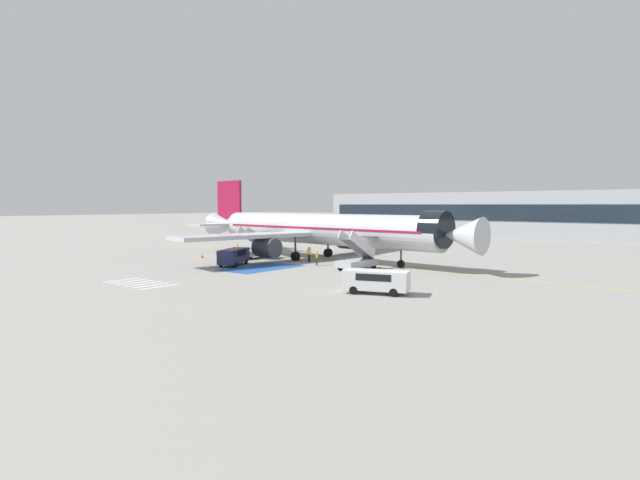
# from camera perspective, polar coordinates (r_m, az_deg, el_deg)

# --- Properties ---
(ground_plane) EXTENTS (600.00, 600.00, 0.00)m
(ground_plane) POSITION_cam_1_polar(r_m,az_deg,el_deg) (63.16, 0.30, -2.22)
(ground_plane) COLOR gray
(apron_leadline_yellow) EXTENTS (77.54, 5.16, 0.01)m
(apron_leadline_yellow) POSITION_cam_1_polar(r_m,az_deg,el_deg) (62.73, 0.20, -2.26)
(apron_leadline_yellow) COLOR gold
(apron_leadline_yellow) RESTS_ON ground_plane
(apron_stand_patch_blue) EXTENTS (5.17, 9.22, 0.01)m
(apron_stand_patch_blue) POSITION_cam_1_polar(r_m,az_deg,el_deg) (54.97, -6.71, -3.18)
(apron_stand_patch_blue) COLOR #2856A8
(apron_stand_patch_blue) RESTS_ON ground_plane
(apron_walkway_bar_0) EXTENTS (0.44, 3.60, 0.01)m
(apron_walkway_bar_0) POSITION_cam_1_polar(r_m,az_deg,el_deg) (49.32, -21.72, -4.28)
(apron_walkway_bar_0) COLOR silver
(apron_walkway_bar_0) RESTS_ON ground_plane
(apron_walkway_bar_1) EXTENTS (0.44, 3.60, 0.01)m
(apron_walkway_bar_1) POSITION_cam_1_polar(r_m,az_deg,el_deg) (48.29, -21.03, -4.43)
(apron_walkway_bar_1) COLOR silver
(apron_walkway_bar_1) RESTS_ON ground_plane
(apron_walkway_bar_2) EXTENTS (0.44, 3.60, 0.01)m
(apron_walkway_bar_2) POSITION_cam_1_polar(r_m,az_deg,el_deg) (47.26, -20.30, -4.59)
(apron_walkway_bar_2) COLOR silver
(apron_walkway_bar_2) RESTS_ON ground_plane
(apron_walkway_bar_3) EXTENTS (0.44, 3.60, 0.01)m
(apron_walkway_bar_3) POSITION_cam_1_polar(r_m,az_deg,el_deg) (46.24, -19.53, -4.76)
(apron_walkway_bar_3) COLOR silver
(apron_walkway_bar_3) RESTS_ON ground_plane
(apron_walkway_bar_4) EXTENTS (0.44, 3.60, 0.01)m
(apron_walkway_bar_4) POSITION_cam_1_polar(r_m,az_deg,el_deg) (45.23, -18.74, -4.93)
(apron_walkway_bar_4) COLOR silver
(apron_walkway_bar_4) RESTS_ON ground_plane
(apron_walkway_bar_5) EXTENTS (0.44, 3.60, 0.01)m
(apron_walkway_bar_5) POSITION_cam_1_polar(r_m,az_deg,el_deg) (44.23, -17.90, -5.12)
(apron_walkway_bar_5) COLOR silver
(apron_walkway_bar_5) RESTS_ON ground_plane
(airliner) EXTENTS (43.88, 36.32, 10.47)m
(airliner) POSITION_cam_1_polar(r_m,az_deg,el_deg) (62.87, -0.24, 1.23)
(airliner) COLOR #B7BCC4
(airliner) RESTS_ON ground_plane
(boarding_stairs_forward) EXTENTS (2.50, 5.34, 4.28)m
(boarding_stairs_forward) POSITION_cam_1_polar(r_m,az_deg,el_deg) (53.25, 4.30, -2.29)
(boarding_stairs_forward) COLOR #ADB2BA
(boarding_stairs_forward) RESTS_ON ground_plane
(boarding_stairs_aft) EXTENTS (2.50, 5.34, 4.17)m
(boarding_stairs_aft) POSITION_cam_1_polar(r_m,az_deg,el_deg) (65.00, -7.42, -1.18)
(boarding_stairs_aft) COLOR #ADB2BA
(boarding_stairs_aft) RESTS_ON ground_plane
(fuel_tanker) EXTENTS (9.74, 3.05, 3.33)m
(fuel_tanker) POSITION_cam_1_polar(r_m,az_deg,el_deg) (82.61, 6.17, 0.40)
(fuel_tanker) COLOR #38383D
(fuel_tanker) RESTS_ON ground_plane
(service_van_0) EXTENTS (3.95, 5.39, 1.89)m
(service_van_0) POSITION_cam_1_polar(r_m,az_deg,el_deg) (57.41, -9.83, -1.76)
(service_van_0) COLOR #1E234C
(service_van_0) RESTS_ON ground_plane
(service_van_1) EXTENTS (5.40, 3.56, 1.81)m
(service_van_1) POSITION_cam_1_polar(r_m,az_deg,el_deg) (39.05, 6.43, -4.51)
(service_van_1) COLOR silver
(service_van_1) RESTS_ON ground_plane
(ground_crew_0) EXTENTS (0.27, 0.45, 1.84)m
(ground_crew_0) POSITION_cam_1_polar(r_m,az_deg,el_deg) (60.13, -1.25, -1.51)
(ground_crew_0) COLOR black
(ground_crew_0) RESTS_ON ground_plane
(ground_crew_1) EXTENTS (0.49, 0.43, 1.65)m
(ground_crew_1) POSITION_cam_1_polar(r_m,az_deg,el_deg) (68.95, -9.44, -0.96)
(ground_crew_1) COLOR #2D2D33
(ground_crew_1) RESTS_ON ground_plane
(ground_crew_2) EXTENTS (0.42, 0.49, 1.75)m
(ground_crew_2) POSITION_cam_1_polar(r_m,az_deg,el_deg) (56.69, -0.37, -1.91)
(ground_crew_2) COLOR #2D2D33
(ground_crew_2) RESTS_ON ground_plane
(traffic_cone_0) EXTENTS (0.46, 0.46, 0.51)m
(traffic_cone_0) POSITION_cam_1_polar(r_m,az_deg,el_deg) (50.63, 9.87, -3.55)
(traffic_cone_0) COLOR orange
(traffic_cone_0) RESTS_ON ground_plane
(traffic_cone_1) EXTENTS (0.50, 0.50, 0.56)m
(traffic_cone_1) POSITION_cam_1_polar(r_m,az_deg,el_deg) (66.55, -13.34, -1.77)
(traffic_cone_1) COLOR orange
(traffic_cone_1) RESTS_ON ground_plane
(terminal_building) EXTENTS (99.85, 12.10, 9.60)m
(terminal_building) POSITION_cam_1_polar(r_m,az_deg,el_deg) (111.63, 24.38, 2.62)
(terminal_building) COLOR #9EA3A8
(terminal_building) RESTS_ON ground_plane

